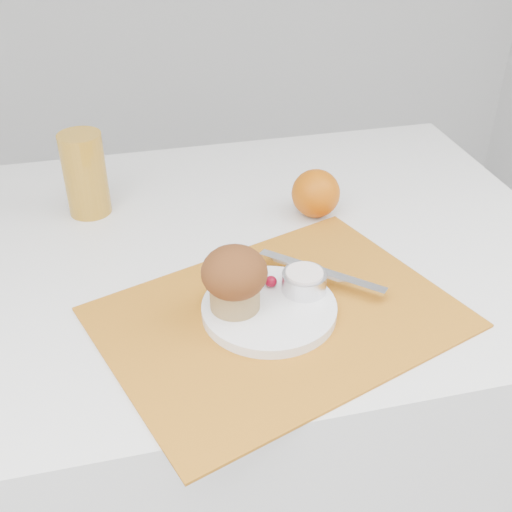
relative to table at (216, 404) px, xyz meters
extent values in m
cube|color=white|center=(0.00, 0.00, 0.00)|extent=(1.20, 0.80, 0.75)
cube|color=#C0721A|center=(0.07, -0.21, 0.38)|extent=(0.57, 0.49, 0.00)
cylinder|color=white|center=(0.05, -0.20, 0.39)|extent=(0.23, 0.23, 0.02)
cylinder|color=silver|center=(0.11, -0.18, 0.41)|extent=(0.07, 0.07, 0.03)
cylinder|color=white|center=(0.11, -0.18, 0.42)|extent=(0.07, 0.07, 0.01)
ellipsoid|color=#630213|center=(0.07, -0.16, 0.40)|extent=(0.02, 0.02, 0.02)
ellipsoid|color=#580213|center=(0.10, -0.16, 0.40)|extent=(0.02, 0.02, 0.02)
cube|color=silver|center=(0.15, -0.14, 0.40)|extent=(0.16, 0.15, 0.01)
sphere|color=#C75C07|center=(0.20, 0.06, 0.42)|extent=(0.09, 0.09, 0.09)
cylinder|color=#B98322|center=(-0.19, 0.16, 0.45)|extent=(0.09, 0.09, 0.15)
cylinder|color=tan|center=(0.01, -0.19, 0.41)|extent=(0.07, 0.07, 0.04)
ellipsoid|color=#3E1C0B|center=(0.01, -0.19, 0.45)|extent=(0.09, 0.09, 0.07)
camera|label=1|loc=(-0.13, -0.88, 0.96)|focal=45.00mm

